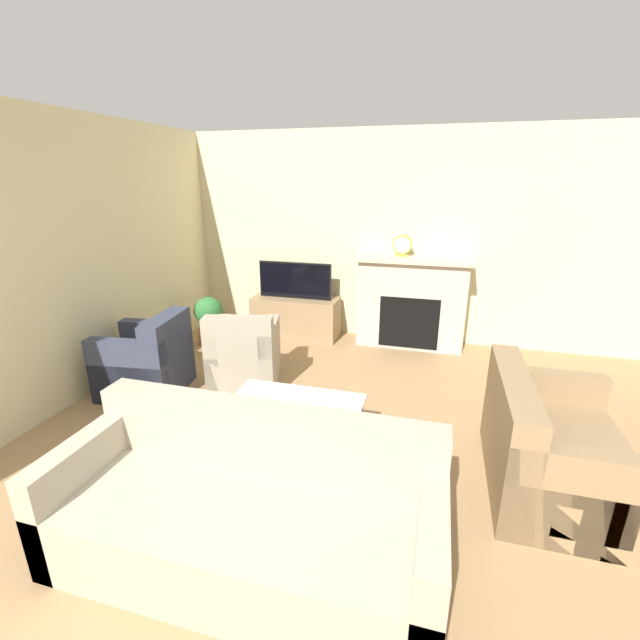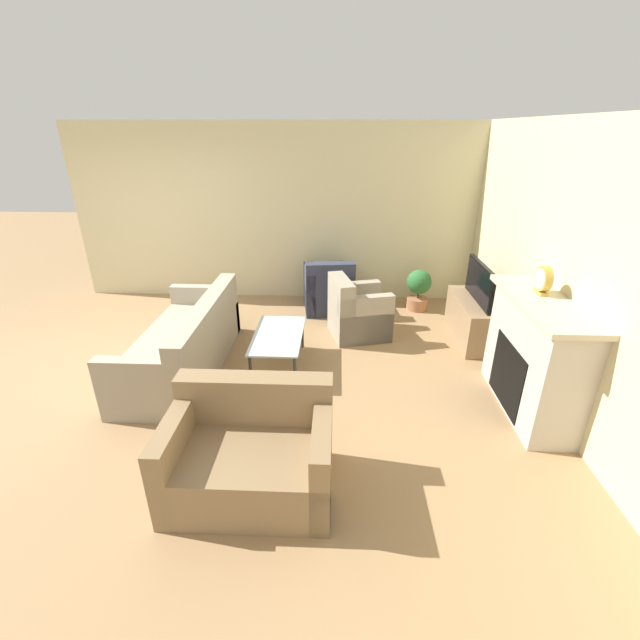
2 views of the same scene
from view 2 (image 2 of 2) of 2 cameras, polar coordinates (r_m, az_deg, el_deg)
The scene contains 13 objects.
ground_plane at distance 5.69m, azimuth -26.02°, elevation -5.49°, with size 20.00×20.00×0.00m, color #9E7A51.
wall_back at distance 4.97m, azimuth 28.30°, elevation 6.94°, with size 7.84×0.06×2.70m.
wall_left at distance 6.87m, azimuth 0.17°, elevation 13.84°, with size 0.06×7.80×2.70m.
fireplace at distance 4.59m, azimuth 26.71°, elevation -4.06°, with size 1.46×0.50×1.17m.
tv_stand at distance 6.00m, azimuth 19.85°, elevation 0.02°, with size 1.18×0.47×0.55m.
tv at distance 5.82m, azimuth 20.53°, elevation 4.68°, with size 1.00×0.06×0.49m.
couch_sectional at distance 5.19m, azimuth -17.49°, elevation -3.24°, with size 2.14×0.88×0.82m.
couch_loveseat at distance 3.47m, azimuth -9.15°, elevation -17.33°, with size 0.85×1.23×0.82m.
armchair_by_window at distance 6.57m, azimuth 1.12°, elevation 3.89°, with size 0.84×0.80×0.82m.
armchair_accent at distance 5.75m, azimuth 4.93°, elevation 0.80°, with size 0.84×0.87×0.82m.
coffee_table at distance 4.96m, azimuth -5.60°, elevation -2.35°, with size 1.05×0.56×0.42m.
potted_plant at distance 6.74m, azimuth 13.00°, elevation 4.21°, with size 0.37×0.37×0.63m.
mantel_clock at distance 4.47m, azimuth 27.63°, elevation 4.79°, with size 0.24×0.07×0.27m.
Camera 2 is at (4.31, 2.68, 2.58)m, focal length 24.00 mm.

